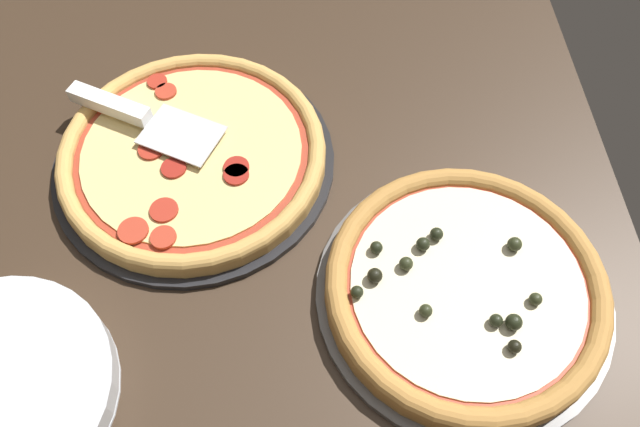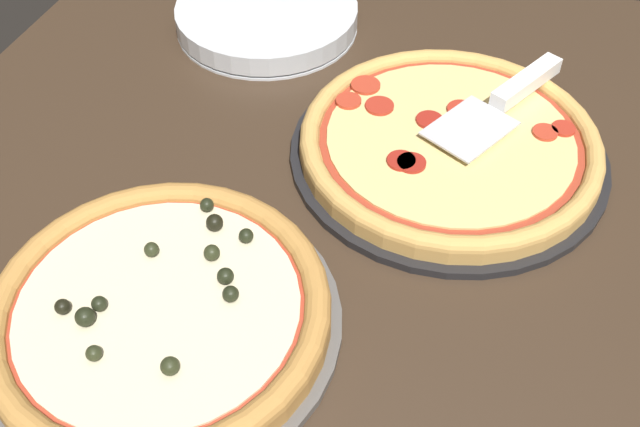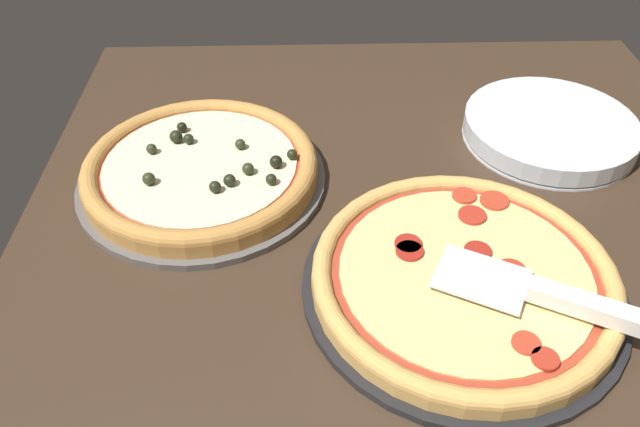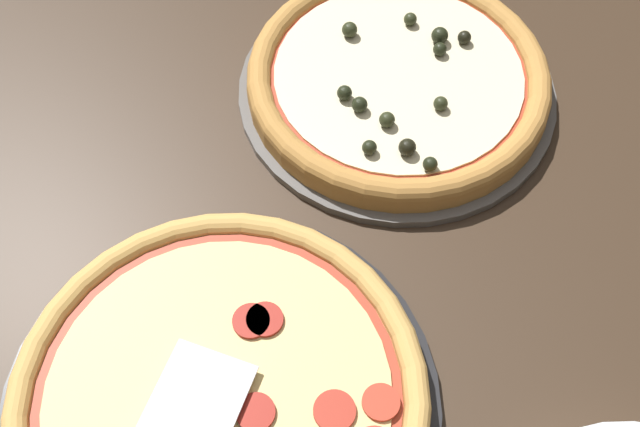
# 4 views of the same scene
# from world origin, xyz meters

# --- Properties ---
(ground_plane) EXTENTS (1.22, 0.99, 0.04)m
(ground_plane) POSITION_xyz_m (0.00, 0.00, -0.02)
(ground_plane) COLOR #38281C
(pizza_pan_front) EXTENTS (0.37, 0.37, 0.01)m
(pizza_pan_front) POSITION_xyz_m (-0.02, -0.06, 0.01)
(pizza_pan_front) COLOR black
(pizza_pan_front) RESTS_ON ground_plane
(pizza_front) EXTENTS (0.35, 0.35, 0.03)m
(pizza_front) POSITION_xyz_m (-0.02, -0.06, 0.02)
(pizza_front) COLOR tan
(pizza_front) RESTS_ON pizza_pan_front
(pizza_pan_back) EXTENTS (0.34, 0.34, 0.01)m
(pizza_pan_back) POSITION_xyz_m (0.19, 0.26, 0.01)
(pizza_pan_back) COLOR #565451
(pizza_pan_back) RESTS_ON ground_plane
(pizza_back) EXTENTS (0.32, 0.32, 0.04)m
(pizza_back) POSITION_xyz_m (0.19, 0.26, 0.03)
(pizza_back) COLOR #B77F3D
(pizza_back) RESTS_ON pizza_pan_back
(serving_spatula) EXTENTS (0.14, 0.21, 0.02)m
(serving_spatula) POSITION_xyz_m (-0.07, -0.14, 0.05)
(serving_spatula) COLOR silver
(serving_spatula) RESTS_ON pizza_front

